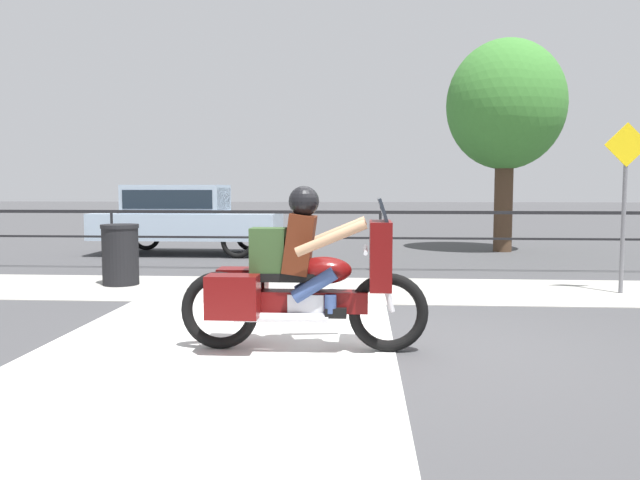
% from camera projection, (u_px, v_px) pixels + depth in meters
% --- Properties ---
extents(ground_plane, '(120.00, 120.00, 0.00)m').
position_uv_depth(ground_plane, '(396.00, 347.00, 6.08)').
color(ground_plane, '#424244').
extents(sidewalk_band, '(44.00, 2.40, 0.01)m').
position_uv_depth(sidewalk_band, '(384.00, 290.00, 9.46)').
color(sidewalk_band, '#A8A59E').
rests_on(sidewalk_band, ground).
extents(crosswalk_band, '(3.46, 6.00, 0.01)m').
position_uv_depth(crosswalk_band, '(215.00, 349.00, 6.00)').
color(crosswalk_band, silver).
rests_on(crosswalk_band, ground).
extents(fence_railing, '(36.00, 0.05, 1.13)m').
position_uv_depth(fence_railing, '(380.00, 224.00, 11.51)').
color(fence_railing, black).
rests_on(fence_railing, ground).
extents(motorcycle, '(2.37, 0.76, 1.57)m').
position_uv_depth(motorcycle, '(301.00, 278.00, 5.92)').
color(motorcycle, black).
rests_on(motorcycle, ground).
extents(parked_car, '(4.23, 1.74, 1.61)m').
position_uv_depth(parked_car, '(184.00, 214.00, 14.52)').
color(parked_car, '#9EB2C6').
rests_on(parked_car, ground).
extents(trash_bin, '(0.59, 0.59, 0.97)m').
position_uv_depth(trash_bin, '(120.00, 255.00, 9.91)').
color(trash_bin, black).
rests_on(trash_bin, ground).
extents(street_sign, '(0.64, 0.06, 2.49)m').
position_uv_depth(street_sign, '(625.00, 189.00, 9.03)').
color(street_sign, slate).
rests_on(street_sign, ground).
extents(tree_behind_sign, '(2.81, 2.81, 5.08)m').
position_uv_depth(tree_behind_sign, '(506.00, 106.00, 14.90)').
color(tree_behind_sign, '#473323').
rests_on(tree_behind_sign, ground).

